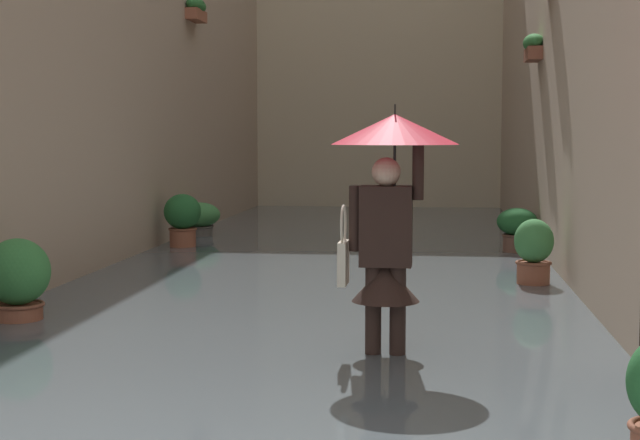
{
  "coord_description": "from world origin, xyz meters",
  "views": [
    {
      "loc": [
        -1.28,
        2.92,
        1.75
      ],
      "look_at": [
        -0.37,
        -4.69,
        1.07
      ],
      "focal_mm": 54.31,
      "sensor_mm": 36.0,
      "label": 1
    }
  ],
  "objects_px": {
    "potted_plant_mid_left": "(517,230)",
    "potted_plant_far_right": "(18,282)",
    "person_wading": "(390,191)",
    "potted_plant_mid_right": "(200,219)",
    "potted_plant_near_left": "(534,254)",
    "potted_plant_near_right": "(183,220)"
  },
  "relations": [
    {
      "from": "potted_plant_near_left",
      "to": "potted_plant_mid_left",
      "type": "height_order",
      "value": "potted_plant_near_left"
    },
    {
      "from": "potted_plant_near_left",
      "to": "potted_plant_near_right",
      "type": "xyz_separation_m",
      "value": [
        4.67,
        -2.94,
        0.06
      ]
    },
    {
      "from": "person_wading",
      "to": "potted_plant_mid_left",
      "type": "height_order",
      "value": "person_wading"
    },
    {
      "from": "potted_plant_mid_left",
      "to": "potted_plant_near_right",
      "type": "height_order",
      "value": "potted_plant_near_right"
    },
    {
      "from": "person_wading",
      "to": "potted_plant_mid_right",
      "type": "relative_size",
      "value": 2.97
    },
    {
      "from": "potted_plant_near_left",
      "to": "potted_plant_near_right",
      "type": "distance_m",
      "value": 5.52
    },
    {
      "from": "potted_plant_near_left",
      "to": "potted_plant_mid_left",
      "type": "distance_m",
      "value": 2.9
    },
    {
      "from": "potted_plant_near_left",
      "to": "potted_plant_far_right",
      "type": "xyz_separation_m",
      "value": [
        4.68,
        2.61,
        0.01
      ]
    },
    {
      "from": "potted_plant_far_right",
      "to": "potted_plant_mid_right",
      "type": "xyz_separation_m",
      "value": [
        0.12,
        -7.07,
        -0.07
      ]
    },
    {
      "from": "potted_plant_near_right",
      "to": "potted_plant_near_left",
      "type": "bearing_deg",
      "value": 147.87
    },
    {
      "from": "potted_plant_near_right",
      "to": "potted_plant_far_right",
      "type": "bearing_deg",
      "value": 89.96
    },
    {
      "from": "potted_plant_mid_right",
      "to": "potted_plant_near_right",
      "type": "bearing_deg",
      "value": 94.68
    },
    {
      "from": "potted_plant_mid_left",
      "to": "potted_plant_far_right",
      "type": "relative_size",
      "value": 0.87
    },
    {
      "from": "potted_plant_near_left",
      "to": "person_wading",
      "type": "bearing_deg",
      "value": 68.56
    },
    {
      "from": "person_wading",
      "to": "potted_plant_mid_right",
      "type": "distance_m",
      "value": 8.76
    },
    {
      "from": "potted_plant_mid_right",
      "to": "potted_plant_near_right",
      "type": "xyz_separation_m",
      "value": [
        -0.13,
        1.53,
        0.12
      ]
    },
    {
      "from": "person_wading",
      "to": "potted_plant_near_left",
      "type": "height_order",
      "value": "person_wading"
    },
    {
      "from": "potted_plant_far_right",
      "to": "potted_plant_near_right",
      "type": "distance_m",
      "value": 5.54
    },
    {
      "from": "person_wading",
      "to": "potted_plant_near_left",
      "type": "bearing_deg",
      "value": -111.44
    },
    {
      "from": "person_wading",
      "to": "potted_plant_near_right",
      "type": "relative_size",
      "value": 2.2
    },
    {
      "from": "potted_plant_mid_left",
      "to": "potted_plant_far_right",
      "type": "height_order",
      "value": "potted_plant_far_right"
    },
    {
      "from": "potted_plant_mid_right",
      "to": "potted_plant_far_right",
      "type": "bearing_deg",
      "value": 90.98
    }
  ]
}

